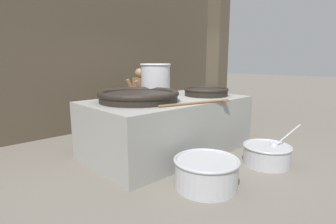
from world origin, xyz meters
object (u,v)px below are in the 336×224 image
Objects in this scene: cook at (140,99)px; prep_bowl_meat at (206,171)px; prep_bowl_vegetables at (267,154)px; giant_wok_far at (206,91)px; giant_wok_near at (139,96)px; stock_pot at (156,79)px.

cook is 1.72× the size of prep_bowl_meat.
prep_bowl_vegetables is 1.06× the size of prep_bowl_meat.
giant_wok_far reaches higher than prep_bowl_meat.
prep_bowl_vegetables is (0.34, -3.01, -0.64)m from cook.
giant_wok_far is at bearing -10.94° from giant_wok_near.
prep_bowl_vegetables is (1.32, -1.73, -0.92)m from giant_wok_near.
giant_wok_near is 1.50m from giant_wok_far.
stock_pot is (-0.71, 0.73, 0.24)m from giant_wok_far.
stock_pot is 0.68× the size of prep_bowl_vegetables.
prep_bowl_vegetables is at bearing 104.80° from cook.
stock_pot is (0.76, 0.45, 0.23)m from giant_wok_near.
stock_pot reaches higher than giant_wok_far.
stock_pot is 0.42× the size of cook.
prep_bowl_meat is at bearing 172.76° from prep_bowl_vegetables.
stock_pot is at bearing 83.89° from cook.
stock_pot is at bearing 104.32° from prep_bowl_vegetables.
cook is at bearing 52.75° from giant_wok_near.
stock_pot is at bearing 30.49° from giant_wok_near.
prep_bowl_vegetables is at bearing -96.29° from giant_wok_far.
giant_wok_near is at bearing 127.35° from prep_bowl_vegetables.
stock_pot reaches higher than prep_bowl_vegetables.
giant_wok_far is 0.58× the size of cook.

